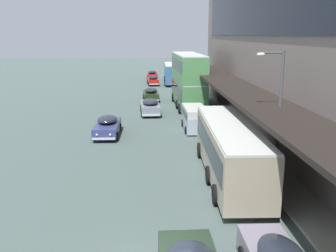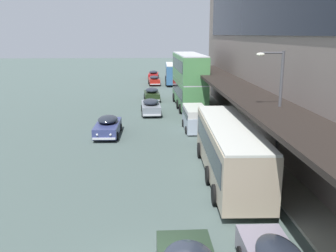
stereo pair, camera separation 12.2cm
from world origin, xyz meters
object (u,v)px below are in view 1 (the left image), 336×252
transit_bus_kerbside_rear (229,148)px  sedan_far_back (151,94)px  sedan_lead_near (153,80)px  vw_van (195,117)px  sedan_trailing_near (152,75)px  sedan_lead_mid (150,106)px  transit_bus_kerbside_far (173,72)px  street_lamp (277,106)px  transit_bus_kerbside_front (188,79)px  sedan_oncoming_front (107,126)px

transit_bus_kerbside_rear → sedan_far_back: size_ratio=2.47×
sedan_lead_near → vw_van: (2.95, -29.20, 0.36)m
sedan_trailing_near → transit_bus_kerbside_rear: bearing=-86.0°
sedan_lead_near → sedan_far_back: bearing=-92.1°
sedan_lead_mid → transit_bus_kerbside_far: bearing=80.5°
sedan_lead_mid → sedan_far_back: 8.00m
sedan_trailing_near → sedan_lead_near: bearing=-90.2°
transit_bus_kerbside_far → street_lamp: bearing=-86.3°
transit_bus_kerbside_rear → street_lamp: bearing=-5.0°
transit_bus_kerbside_front → vw_van: 10.34m
sedan_oncoming_front → street_lamp: size_ratio=0.70×
vw_van → street_lamp: bearing=-75.4°
sedan_far_back → street_lamp: 26.99m
sedan_oncoming_front → street_lamp: bearing=-44.4°
transit_bus_kerbside_front → sedan_trailing_near: (-3.48, 27.46, -2.39)m
transit_bus_kerbside_rear → sedan_trailing_near: 48.79m
sedan_lead_near → sedan_lead_mid: bearing=-91.8°
sedan_lead_mid → sedan_trailing_near: sedan_lead_mid is taller
transit_bus_kerbside_rear → sedan_oncoming_front: (-7.68, 9.68, -1.03)m
sedan_lead_near → sedan_trailing_near: size_ratio=0.88×
transit_bus_kerbside_rear → sedan_far_back: transit_bus_kerbside_rear is taller
transit_bus_kerbside_front → sedan_lead_mid: (-4.22, -3.40, -2.38)m
vw_van → street_lamp: size_ratio=0.66×
sedan_trailing_near → transit_bus_kerbside_far: bearing=-66.0°
transit_bus_kerbside_rear → sedan_lead_near: transit_bus_kerbside_rear is taller
transit_bus_kerbside_front → transit_bus_kerbside_far: (-0.28, 20.26, -1.29)m
transit_bus_kerbside_front → sedan_lead_near: bearing=100.4°
transit_bus_kerbside_front → sedan_lead_mid: transit_bus_kerbside_front is taller
sedan_lead_mid → sedan_oncoming_front: bearing=-113.4°
sedan_lead_near → sedan_oncoming_front: sedan_oncoming_front is taller
transit_bus_kerbside_front → vw_van: (-0.56, -10.12, -2.05)m
transit_bus_kerbside_front → sedan_trailing_near: transit_bus_kerbside_front is taller
sedan_lead_mid → street_lamp: street_lamp is taller
transit_bus_kerbside_far → street_lamp: size_ratio=1.33×
transit_bus_kerbside_far → street_lamp: 41.81m
vw_van → sedan_trailing_near: bearing=94.4°
sedan_far_back → transit_bus_kerbside_front: bearing=-48.7°
transit_bus_kerbside_front → sedan_trailing_near: bearing=97.2°
vw_van → street_lamp: (2.94, -11.29, 3.07)m
transit_bus_kerbside_rear → sedan_far_back: bearing=98.8°
transit_bus_kerbside_rear → transit_bus_kerbside_far: transit_bus_kerbside_far is taller
transit_bus_kerbside_rear → sedan_lead_near: size_ratio=2.49×
sedan_lead_mid → vw_van: (3.66, -6.72, 0.33)m
transit_bus_kerbside_far → vw_van: size_ratio=2.00×
vw_van → sedan_oncoming_front: bearing=-169.0°
sedan_lead_near → street_lamp: (5.89, -40.48, 3.42)m
sedan_lead_near → sedan_far_back: 14.49m
transit_bus_kerbside_rear → vw_van: (-0.51, 11.07, -0.70)m
transit_bus_kerbside_front → sedan_lead_near: 19.55m
sedan_lead_near → sedan_trailing_near: sedan_trailing_near is taller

